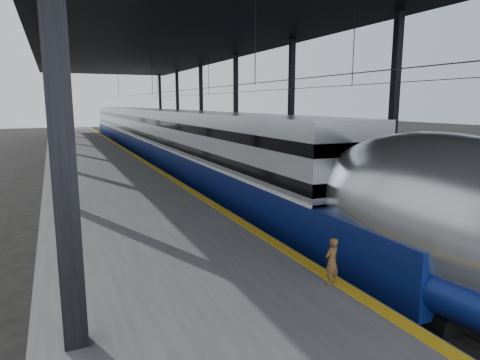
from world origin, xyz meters
TOP-DOWN VIEW (x-y plane):
  - ground at (0.00, 0.00)m, footprint 160.00×160.00m
  - platform at (-3.50, 20.00)m, footprint 6.00×80.00m
  - yellow_strip at (-0.70, 20.00)m, footprint 0.30×80.00m
  - rails at (4.50, 20.00)m, footprint 6.52×80.00m
  - canopy at (1.90, 20.00)m, footprint 18.00×75.00m
  - tgv_train at (2.00, 22.75)m, footprint 2.92×65.20m
  - second_train at (7.00, 35.34)m, footprint 2.73×56.05m
  - child at (-0.90, -4.75)m, footprint 0.42×0.34m

SIDE VIEW (x-z plane):
  - ground at x=0.00m, z-range 0.00..0.00m
  - rails at x=4.50m, z-range 0.00..0.16m
  - platform at x=-3.50m, z-range 0.00..1.00m
  - yellow_strip at x=-0.70m, z-range 1.00..1.01m
  - child at x=-0.90m, z-range 1.00..2.00m
  - second_train at x=7.00m, z-range 0.02..3.79m
  - tgv_train at x=2.00m, z-range -0.14..4.05m
  - canopy at x=1.90m, z-range 4.38..13.85m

